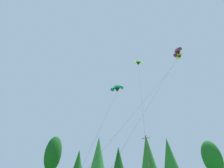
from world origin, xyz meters
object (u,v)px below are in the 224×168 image
(parafoil_kite_mid_magenta, at_px, (178,52))
(parafoil_kite_far_lime_white, at_px, (138,63))
(utility_pole, at_px, (148,158))
(parafoil_kite_low_orange, at_px, (179,56))
(parafoil_kite_high_teal, at_px, (117,89))

(parafoil_kite_mid_magenta, xyz_separation_m, parafoil_kite_far_lime_white, (-8.24, 0.92, 0.65))
(utility_pole, xyz_separation_m, parafoil_kite_low_orange, (12.12, -13.64, 18.48))
(parafoil_kite_mid_magenta, bearing_deg, parafoil_kite_far_lime_white, 173.62)
(parafoil_kite_mid_magenta, distance_m, parafoil_kite_far_lime_white, 8.32)
(parafoil_kite_high_teal, height_order, parafoil_kite_mid_magenta, parafoil_kite_mid_magenta)
(utility_pole, distance_m, parafoil_kite_far_lime_white, 24.08)
(parafoil_kite_mid_magenta, height_order, parafoil_kite_far_lime_white, parafoil_kite_far_lime_white)
(utility_pole, xyz_separation_m, parafoil_kite_high_teal, (-0.25, -19.51, 10.17))
(parafoil_kite_high_teal, bearing_deg, parafoil_kite_low_orange, 25.39)
(parafoil_kite_mid_magenta, bearing_deg, parafoil_kite_high_teal, -166.13)
(parafoil_kite_low_orange, bearing_deg, utility_pole, 131.62)
(utility_pole, xyz_separation_m, parafoil_kite_mid_magenta, (11.73, -16.55, 17.32))
(parafoil_kite_mid_magenta, bearing_deg, utility_pole, 125.33)
(utility_pole, bearing_deg, parafoil_kite_far_lime_white, -77.41)
(parafoil_kite_high_teal, relative_size, parafoil_kite_far_lime_white, 0.67)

